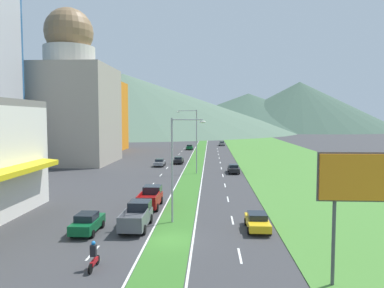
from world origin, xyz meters
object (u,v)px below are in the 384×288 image
at_px(street_lamp_mid, 194,137).
at_px(car_0, 257,221).
at_px(car_1, 87,223).
at_px(car_3, 179,160).
at_px(street_lamp_near, 176,163).
at_px(pickup_truck_0, 151,197).
at_px(car_4, 160,162).
at_px(car_5, 234,169).
at_px(motorcycle_rider, 94,258).
at_px(billboard_roadside, 374,184).
at_px(car_6, 190,147).
at_px(car_7, 222,143).
at_px(pickup_truck_1, 137,216).

distance_m(street_lamp_mid, car_0, 31.71).
height_order(car_1, car_3, car_1).
relative_size(street_lamp_mid, car_0, 2.59).
bearing_deg(street_lamp_near, car_3, 94.78).
height_order(car_3, pickup_truck_0, pickup_truck_0).
height_order(car_4, pickup_truck_0, pickup_truck_0).
bearing_deg(street_lamp_mid, car_5, 10.03).
distance_m(car_0, motorcycle_rider, 14.05).
distance_m(car_4, motorcycle_rider, 48.18).
relative_size(car_3, car_5, 0.93).
distance_m(billboard_roadside, pickup_truck_0, 23.69).
height_order(car_4, car_6, car_6).
xyz_separation_m(street_lamp_near, street_lamp_mid, (0.36, 28.84, 0.76)).
bearing_deg(street_lamp_mid, car_0, -77.67).
xyz_separation_m(billboard_roadside, car_7, (-5.12, 103.16, -5.05)).
bearing_deg(car_7, car_5, 0.14).
bearing_deg(car_0, pickup_truck_0, -125.84).
bearing_deg(car_4, car_6, -5.69).
height_order(street_lamp_near, motorcycle_rider, street_lamp_near).
bearing_deg(car_1, car_5, -22.87).
bearing_deg(pickup_truck_0, car_1, 157.28).
bearing_deg(pickup_truck_0, car_5, -22.93).
relative_size(street_lamp_near, motorcycle_rider, 4.69).
bearing_deg(street_lamp_mid, motorcycle_rider, -96.55).
bearing_deg(pickup_truck_1, car_6, -0.04).
bearing_deg(car_7, pickup_truck_1, -6.19).
height_order(car_5, pickup_truck_1, pickup_truck_1).
bearing_deg(pickup_truck_0, pickup_truck_1, -179.70).
relative_size(car_6, car_7, 1.02).
height_order(car_0, motorcycle_rider, motorcycle_rider).
bearing_deg(pickup_truck_1, street_lamp_mid, -6.71).
distance_m(car_0, car_5, 31.69).
bearing_deg(car_1, pickup_truck_1, -66.26).
bearing_deg(car_7, street_lamp_near, -4.30).
bearing_deg(car_4, billboard_roadside, -159.20).
distance_m(car_3, car_5, 16.16).
distance_m(car_3, pickup_truck_0, 36.51).
distance_m(street_lamp_near, car_1, 8.93).
distance_m(street_lamp_near, car_6, 75.27).
height_order(billboard_roadside, car_1, billboard_roadside).
relative_size(car_4, pickup_truck_0, 0.80).
height_order(pickup_truck_0, pickup_truck_1, same).
xyz_separation_m(street_lamp_mid, pickup_truck_1, (-3.57, -30.34, -5.18)).
height_order(street_lamp_near, billboard_roadside, street_lamp_near).
relative_size(billboard_roadside, car_6, 1.80).
bearing_deg(pickup_truck_1, car_3, 0.43).
relative_size(street_lamp_near, car_7, 2.29).
distance_m(billboard_roadside, car_6, 88.26).
xyz_separation_m(car_1, car_5, (14.00, 33.18, -0.08)).
distance_m(car_5, pickup_truck_0, 26.36).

